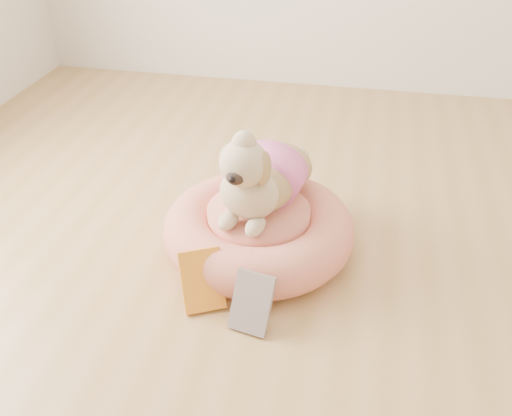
% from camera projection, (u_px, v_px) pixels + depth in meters
% --- Properties ---
extents(floor, '(4.50, 4.50, 0.00)m').
position_uv_depth(floor, '(298.00, 347.00, 1.78)').
color(floor, '#AF8549').
rests_on(floor, ground).
extents(pet_bed, '(0.72, 0.72, 0.19)m').
position_uv_depth(pet_bed, '(259.00, 230.00, 2.16)').
color(pet_bed, '#D66053').
rests_on(pet_bed, floor).
extents(dog, '(0.44, 0.56, 0.37)m').
position_uv_depth(dog, '(260.00, 161.00, 2.02)').
color(dog, olive).
rests_on(dog, pet_bed).
extents(book_yellow, '(0.18, 0.17, 0.19)m').
position_uv_depth(book_yellow, '(202.00, 280.00, 1.90)').
color(book_yellow, yellow).
rests_on(book_yellow, floor).
extents(book_white, '(0.15, 0.14, 0.18)m').
position_uv_depth(book_white, '(252.00, 303.00, 1.82)').
color(book_white, white).
rests_on(book_white, floor).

